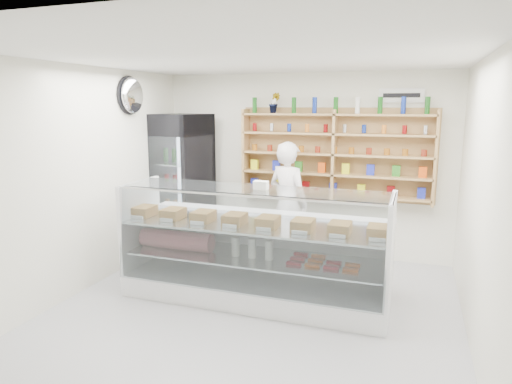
% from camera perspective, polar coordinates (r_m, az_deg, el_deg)
% --- Properties ---
extents(room, '(5.00, 5.00, 5.00)m').
position_cam_1_polar(room, '(4.78, -1.03, -0.27)').
color(room, '#A3A3A8').
rests_on(room, ground).
extents(display_counter, '(3.16, 0.94, 1.38)m').
position_cam_1_polar(display_counter, '(5.56, -0.23, -9.67)').
color(display_counter, white).
rests_on(display_counter, floor).
extents(shop_worker, '(0.77, 0.65, 1.81)m').
position_cam_1_polar(shop_worker, '(6.70, 4.02, -1.38)').
color(shop_worker, white).
rests_on(shop_worker, floor).
extents(drinks_cooler, '(0.93, 0.91, 2.18)m').
position_cam_1_polar(drinks_cooler, '(7.35, -9.27, 1.11)').
color(drinks_cooler, black).
rests_on(drinks_cooler, floor).
extents(wall_shelving, '(2.84, 0.28, 1.33)m').
position_cam_1_polar(wall_shelving, '(6.87, 9.74, 4.63)').
color(wall_shelving, '#A9814F').
rests_on(wall_shelving, back_wall).
extents(potted_plant, '(0.20, 0.18, 0.31)m').
position_cam_1_polar(potted_plant, '(7.05, 2.31, 11.07)').
color(potted_plant, '#1E6626').
rests_on(potted_plant, wall_shelving).
extents(security_mirror, '(0.15, 0.50, 0.50)m').
position_cam_1_polar(security_mirror, '(6.77, -15.19, 11.58)').
color(security_mirror, silver).
rests_on(security_mirror, left_wall).
extents(wall_sign, '(0.62, 0.03, 0.20)m').
position_cam_1_polar(wall_sign, '(6.87, 17.73, 11.43)').
color(wall_sign, white).
rests_on(wall_sign, back_wall).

